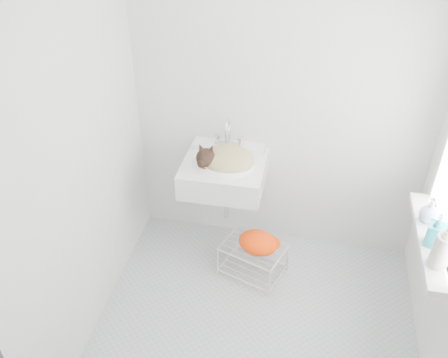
% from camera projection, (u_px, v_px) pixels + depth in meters
% --- Properties ---
extents(floor, '(2.20, 2.00, 0.02)m').
position_uv_depth(floor, '(255.00, 327.00, 3.41)').
color(floor, '#AEB0B1').
rests_on(floor, ground).
extents(back_wall, '(2.20, 0.02, 2.50)m').
position_uv_depth(back_wall, '(282.00, 102.00, 3.48)').
color(back_wall, silver).
rests_on(back_wall, ground).
extents(left_wall, '(0.02, 2.00, 2.50)m').
position_uv_depth(left_wall, '(77.00, 161.00, 2.86)').
color(left_wall, silver).
rests_on(left_wall, ground).
extents(windowsill, '(0.16, 0.88, 0.04)m').
position_uv_depth(windowsill, '(431.00, 240.00, 2.92)').
color(windowsill, white).
rests_on(windowsill, right_wall).
extents(sink, '(0.60, 0.52, 0.24)m').
position_uv_depth(sink, '(224.00, 163.00, 3.57)').
color(sink, white).
rests_on(sink, back_wall).
extents(faucet, '(0.22, 0.15, 0.22)m').
position_uv_depth(faucet, '(229.00, 134.00, 3.63)').
color(faucet, silver).
rests_on(faucet, sink).
extents(cat, '(0.44, 0.38, 0.26)m').
position_uv_depth(cat, '(225.00, 160.00, 3.53)').
color(cat, tan).
rests_on(cat, sink).
extents(wire_rack, '(0.53, 0.44, 0.27)m').
position_uv_depth(wire_rack, '(253.00, 258.00, 3.76)').
color(wire_rack, silver).
rests_on(wire_rack, floor).
extents(towel, '(0.36, 0.31, 0.12)m').
position_uv_depth(towel, '(257.00, 246.00, 3.65)').
color(towel, '#EF6700').
rests_on(towel, wire_rack).
extents(bottle_a, '(0.11, 0.11, 0.25)m').
position_uv_depth(bottle_a, '(436.00, 265.00, 2.72)').
color(bottle_a, beige).
rests_on(bottle_a, windowsill).
extents(bottle_b, '(0.12, 0.12, 0.22)m').
position_uv_depth(bottle_b, '(432.00, 244.00, 2.86)').
color(bottle_b, teal).
rests_on(bottle_b, windowsill).
extents(bottle_c, '(0.14, 0.14, 0.16)m').
position_uv_depth(bottle_c, '(427.00, 221.00, 3.03)').
color(bottle_c, silver).
rests_on(bottle_c, windowsill).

